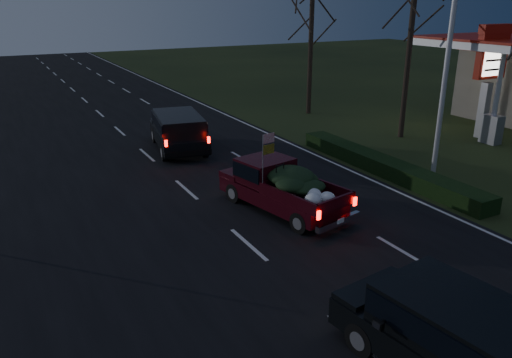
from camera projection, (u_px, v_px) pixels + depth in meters
name	position (u px, v px, depth m)	size (l,w,h in m)	color
ground	(249.00, 245.00, 14.36)	(120.00, 120.00, 0.00)	black
road_asphalt	(249.00, 245.00, 14.36)	(14.00, 120.00, 0.02)	black
hedge_row	(385.00, 166.00, 20.23)	(1.00, 10.00, 0.60)	black
light_pole	(451.00, 34.00, 18.41)	(0.50, 0.90, 9.16)	silver
gas_price_pylon	(491.00, 63.00, 24.37)	(2.00, 0.41, 5.57)	gray
gas_canopy	(502.00, 47.00, 25.90)	(7.10, 6.10, 4.88)	silver
bare_tree_mid	(414.00, 7.00, 23.59)	(3.60, 3.60, 8.50)	black
bare_tree_far	(311.00, 26.00, 29.32)	(3.60, 3.60, 7.00)	black
pickup_truck	(281.00, 184.00, 16.47)	(2.67, 4.91, 2.44)	#370710
lead_suv	(178.00, 128.00, 23.08)	(2.85, 5.13, 1.40)	black
rear_suv	(468.00, 338.00, 8.80)	(2.58, 4.91, 1.35)	black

